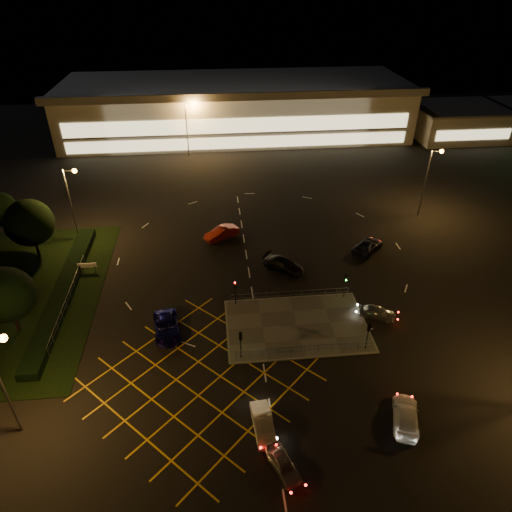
{
  "coord_description": "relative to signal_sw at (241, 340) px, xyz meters",
  "views": [
    {
      "loc": [
        -5.72,
        -36.73,
        31.43
      ],
      "look_at": [
        -1.11,
        8.44,
        2.0
      ],
      "focal_mm": 32.0,
      "sensor_mm": 36.0,
      "label": 1
    }
  ],
  "objects": [
    {
      "name": "tree_c",
      "position": [
        -24.0,
        19.99,
        2.59
      ],
      "size": [
        5.76,
        5.76,
        7.84
      ],
      "color": "black",
      "rests_on": "ground"
    },
    {
      "name": "streetlight_sw",
      "position": [
        -17.56,
        -6.01,
        4.2
      ],
      "size": [
        1.78,
        0.56,
        10.03
      ],
      "color": "slate",
      "rests_on": "ground"
    },
    {
      "name": "supermarket",
      "position": [
        4.0,
        67.95,
        2.95
      ],
      "size": [
        72.0,
        26.5,
        10.5
      ],
      "color": "beige",
      "rests_on": "ground"
    },
    {
      "name": "car_east_grey",
      "position": [
        17.63,
        17.38,
        -1.66
      ],
      "size": [
        5.28,
        5.24,
        1.41
      ],
      "primitive_type": "imported",
      "rotation": [
        0.0,
        0.0,
        2.34
      ],
      "color": "black",
      "rests_on": "ground"
    },
    {
      "name": "car_left_blue",
      "position": [
        -7.14,
        4.35,
        -1.64
      ],
      "size": [
        3.1,
        5.51,
        1.45
      ],
      "primitive_type": "imported",
      "rotation": [
        0.0,
        0.0,
        0.14
      ],
      "color": "#0F0D51",
      "rests_on": "ground"
    },
    {
      "name": "streetlight_far_right",
      "position": [
        34.44,
        55.99,
        4.2
      ],
      "size": [
        1.78,
        0.56,
        10.03
      ],
      "color": "slate",
      "rests_on": "ground"
    },
    {
      "name": "tree_e",
      "position": [
        -22.0,
        5.99,
        2.28
      ],
      "size": [
        5.4,
        5.4,
        7.35
      ],
      "color": "black",
      "rests_on": "ground"
    },
    {
      "name": "signal_nw",
      "position": [
        0.0,
        7.99,
        0.0
      ],
      "size": [
        0.28,
        0.3,
        3.15
      ],
      "color": "black",
      "rests_on": "pedestrian_island"
    },
    {
      "name": "streetlight_nw",
      "position": [
        -19.56,
        23.99,
        4.2
      ],
      "size": [
        1.78,
        0.56,
        10.03
      ],
      "color": "slate",
      "rests_on": "ground"
    },
    {
      "name": "car_far_dkgrey",
      "position": [
        6.2,
        14.09,
        -1.61
      ],
      "size": [
        5.36,
        4.91,
        1.51
      ],
      "primitive_type": "imported",
      "rotation": [
        0.0,
        0.0,
        0.89
      ],
      "color": "black",
      "rests_on": "ground"
    },
    {
      "name": "streetlight_ne",
      "position": [
        28.44,
        25.99,
        4.2
      ],
      "size": [
        1.78,
        0.56,
        10.03
      ],
      "color": "slate",
      "rests_on": "ground"
    },
    {
      "name": "streetlight_far_left",
      "position": [
        -5.56,
        53.99,
        4.2
      ],
      "size": [
        1.78,
        0.56,
        10.03
      ],
      "color": "slate",
      "rests_on": "ground"
    },
    {
      "name": "car_circ_red",
      "position": [
        -0.93,
        22.44,
        -1.58
      ],
      "size": [
        4.98,
        3.89,
        1.58
      ],
      "primitive_type": "imported",
      "rotation": [
        0.0,
        0.0,
        5.25
      ],
      "color": "maroon",
      "rests_on": "ground"
    },
    {
      "name": "car_right_silver",
      "position": [
        14.6,
        4.5,
        -1.73
      ],
      "size": [
        4.05,
        2.89,
        1.28
      ],
      "primitive_type": "imported",
      "rotation": [
        0.0,
        0.0,
        1.16
      ],
      "color": "silver",
      "rests_on": "ground"
    },
    {
      "name": "retail_unit_a",
      "position": [
        50.0,
        59.97,
        0.85
      ],
      "size": [
        18.8,
        14.8,
        6.35
      ],
      "color": "beige",
      "rests_on": "ground"
    },
    {
      "name": "pedestrian_island",
      "position": [
        6.0,
        3.99,
        -2.31
      ],
      "size": [
        14.0,
        9.0,
        0.12
      ],
      "primitive_type": "cube",
      "color": "#4C4944",
      "rests_on": "ground"
    },
    {
      "name": "ground",
      "position": [
        4.0,
        5.99,
        -2.37
      ],
      "size": [
        180.0,
        180.0,
        0.0
      ],
      "primitive_type": "plane",
      "color": "black",
      "rests_on": "ground"
    },
    {
      "name": "car_near_silver",
      "position": [
        2.25,
        -11.46,
        -1.75
      ],
      "size": [
        2.65,
        3.91,
        1.23
      ],
      "primitive_type": "imported",
      "rotation": [
        0.0,
        0.0,
        0.36
      ],
      "color": "#B9BCC1",
      "rests_on": "ground"
    },
    {
      "name": "signal_ne",
      "position": [
        12.0,
        7.99,
        0.0
      ],
      "size": [
        0.28,
        0.3,
        3.15
      ],
      "color": "black",
      "rests_on": "pedestrian_island"
    },
    {
      "name": "signal_sw",
      "position": [
        0.0,
        0.0,
        0.0
      ],
      "size": [
        0.28,
        0.3,
        3.15
      ],
      "rotation": [
        0.0,
        0.0,
        3.14
      ],
      "color": "black",
      "rests_on": "pedestrian_island"
    },
    {
      "name": "signal_se",
      "position": [
        12.0,
        0.0,
        0.0
      ],
      "size": [
        0.28,
        0.3,
        3.15
      ],
      "rotation": [
        0.0,
        0.0,
        3.14
      ],
      "color": "black",
      "rests_on": "pedestrian_island"
    },
    {
      "name": "grass_verge",
      "position": [
        -24.0,
        11.99,
        -2.33
      ],
      "size": [
        18.0,
        30.0,
        0.08
      ],
      "primitive_type": "cube",
      "color": "black",
      "rests_on": "ground"
    },
    {
      "name": "hedge",
      "position": [
        -19.0,
        11.99,
        -1.87
      ],
      "size": [
        2.0,
        26.0,
        1.0
      ],
      "primitive_type": "cube",
      "color": "black",
      "rests_on": "ground"
    },
    {
      "name": "car_queue_white",
      "position": [
        1.16,
        -7.86,
        -1.68
      ],
      "size": [
        1.8,
        4.29,
        1.38
      ],
      "primitive_type": "imported",
      "rotation": [
        0.0,
        0.0,
        0.08
      ],
      "color": "white",
      "rests_on": "ground"
    },
    {
      "name": "car_approach_white",
      "position": [
        12.68,
        -8.31,
        -1.67
      ],
      "size": [
        3.38,
        5.14,
        1.38
      ],
      "primitive_type": "imported",
      "rotation": [
        0.0,
        0.0,
        2.81
      ],
      "color": "silver",
      "rests_on": "ground"
    }
  ]
}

